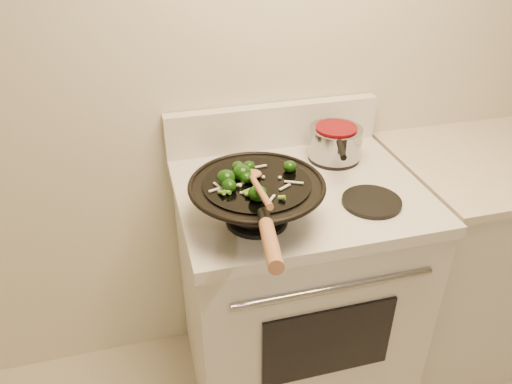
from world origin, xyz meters
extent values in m
plane|color=beige|center=(0.00, 1.50, 1.30)|extent=(3.50, 0.00, 3.50)
cube|color=silver|center=(-0.27, 1.17, 0.44)|extent=(0.76, 0.64, 0.88)
cube|color=silver|center=(-0.27, 1.17, 0.90)|extent=(0.78, 0.66, 0.04)
cube|color=silver|center=(-0.27, 1.47, 1.00)|extent=(0.78, 0.05, 0.16)
cylinder|color=gray|center=(-0.27, 0.84, 0.78)|extent=(0.60, 0.02, 0.02)
cube|color=black|center=(-0.27, 0.84, 0.55)|extent=(0.42, 0.01, 0.28)
cylinder|color=black|center=(-0.45, 1.02, 0.93)|extent=(0.18, 0.18, 0.01)
cylinder|color=black|center=(-0.09, 1.02, 0.93)|extent=(0.18, 0.18, 0.01)
cylinder|color=black|center=(-0.45, 1.32, 0.93)|extent=(0.18, 0.18, 0.01)
cylinder|color=black|center=(-0.09, 1.32, 0.93)|extent=(0.18, 0.18, 0.01)
cube|color=silver|center=(0.53, 1.20, 0.44)|extent=(0.75, 0.60, 0.88)
cube|color=beige|center=(0.53, 1.20, 0.90)|extent=(0.77, 0.62, 0.03)
torus|color=black|center=(-0.45, 1.02, 1.04)|extent=(0.38, 0.38, 0.01)
cylinder|color=black|center=(-0.45, 1.02, 1.05)|extent=(0.30, 0.30, 0.01)
cylinder|color=black|center=(-0.48, 0.81, 1.08)|extent=(0.04, 0.07, 0.04)
cylinder|color=#9E653E|center=(-0.50, 0.68, 1.10)|extent=(0.07, 0.20, 0.07)
ellipsoid|color=black|center=(-0.53, 1.02, 1.06)|extent=(0.04, 0.04, 0.03)
cylinder|color=#417329|center=(-0.52, 1.02, 1.05)|extent=(0.02, 0.01, 0.01)
ellipsoid|color=black|center=(-0.48, 1.09, 1.06)|extent=(0.04, 0.04, 0.03)
ellipsoid|color=black|center=(-0.53, 1.00, 1.06)|extent=(0.04, 0.04, 0.03)
ellipsoid|color=black|center=(-0.34, 1.06, 1.06)|extent=(0.04, 0.04, 0.03)
cylinder|color=#417329|center=(-0.33, 1.06, 1.05)|extent=(0.02, 0.02, 0.01)
ellipsoid|color=black|center=(-0.53, 1.03, 1.07)|extent=(0.05, 0.05, 0.04)
ellipsoid|color=black|center=(-0.47, 1.03, 1.06)|extent=(0.04, 0.04, 0.03)
ellipsoid|color=black|center=(-0.45, 1.09, 1.06)|extent=(0.04, 0.04, 0.03)
cylinder|color=#417329|center=(-0.44, 1.09, 1.05)|extent=(0.02, 0.02, 0.02)
ellipsoid|color=black|center=(-0.53, 1.00, 1.06)|extent=(0.04, 0.04, 0.03)
ellipsoid|color=black|center=(-0.48, 1.06, 1.07)|extent=(0.05, 0.05, 0.04)
ellipsoid|color=black|center=(-0.48, 1.05, 1.07)|extent=(0.05, 0.05, 0.04)
cylinder|color=#417329|center=(-0.46, 1.05, 1.05)|extent=(0.02, 0.02, 0.02)
ellipsoid|color=black|center=(-0.47, 0.94, 1.07)|extent=(0.05, 0.05, 0.04)
cube|color=silver|center=(-0.56, 1.01, 1.05)|extent=(0.04, 0.02, 0.00)
cube|color=silver|center=(-0.42, 1.10, 1.05)|extent=(0.04, 0.01, 0.00)
cube|color=silver|center=(-0.55, 1.02, 1.05)|extent=(0.03, 0.05, 0.00)
cube|color=silver|center=(-0.50, 1.07, 1.05)|extent=(0.04, 0.02, 0.00)
cube|color=silver|center=(-0.48, 1.02, 1.05)|extent=(0.04, 0.02, 0.00)
cube|color=silver|center=(-0.48, 0.97, 1.05)|extent=(0.04, 0.03, 0.00)
cube|color=silver|center=(-0.38, 0.97, 1.05)|extent=(0.04, 0.03, 0.00)
cube|color=silver|center=(-0.51, 1.08, 1.05)|extent=(0.03, 0.04, 0.00)
cube|color=silver|center=(-0.35, 0.99, 1.05)|extent=(0.05, 0.03, 0.00)
cube|color=silver|center=(-0.43, 0.92, 1.05)|extent=(0.04, 0.04, 0.00)
cylinder|color=#59932F|center=(-0.48, 0.97, 1.06)|extent=(0.01, 0.02, 0.01)
cylinder|color=#59932F|center=(-0.40, 0.92, 1.06)|extent=(0.03, 0.02, 0.02)
cylinder|color=#59932F|center=(-0.54, 0.98, 1.06)|extent=(0.02, 0.02, 0.02)
cylinder|color=#59932F|center=(-0.55, 0.98, 1.06)|extent=(0.02, 0.02, 0.01)
cylinder|color=#59932F|center=(-0.48, 0.95, 1.06)|extent=(0.02, 0.02, 0.01)
cylinder|color=#59932F|center=(-0.46, 0.97, 1.06)|extent=(0.03, 0.02, 0.02)
sphere|color=beige|center=(-0.42, 1.04, 1.05)|extent=(0.01, 0.01, 0.01)
sphere|color=beige|center=(-0.46, 1.05, 1.05)|extent=(0.01, 0.01, 0.01)
sphere|color=beige|center=(-0.46, 0.96, 1.05)|extent=(0.01, 0.01, 0.01)
sphere|color=beige|center=(-0.38, 1.02, 1.05)|extent=(0.01, 0.01, 0.01)
sphere|color=beige|center=(-0.49, 1.01, 1.05)|extent=(0.01, 0.01, 0.01)
ellipsoid|color=#9E653E|center=(-0.46, 1.05, 1.06)|extent=(0.07, 0.06, 0.02)
cylinder|color=#9E653E|center=(-0.47, 0.92, 1.09)|extent=(0.04, 0.27, 0.08)
cylinder|color=gray|center=(-0.09, 1.32, 0.98)|extent=(0.18, 0.18, 0.10)
cylinder|color=#70050C|center=(-0.09, 1.32, 1.04)|extent=(0.14, 0.14, 0.01)
cylinder|color=black|center=(-0.13, 1.18, 1.03)|extent=(0.05, 0.11, 0.02)
camera|label=1|loc=(-0.75, -0.11, 1.75)|focal=35.00mm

